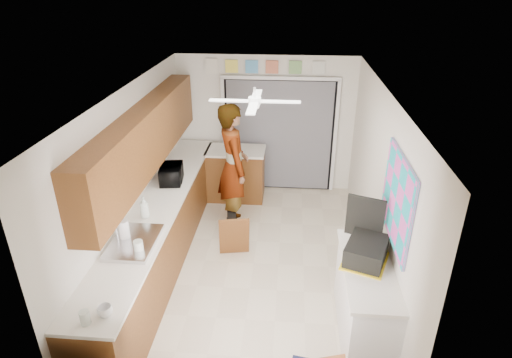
{
  "coord_description": "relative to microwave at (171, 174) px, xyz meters",
  "views": [
    {
      "loc": [
        0.46,
        -4.98,
        3.75
      ],
      "look_at": [
        0.0,
        0.4,
        1.15
      ],
      "focal_mm": 30.0,
      "sensor_mm": 36.0,
      "label": 1
    }
  ],
  "objects": [
    {
      "name": "floor",
      "position": [
        1.28,
        -0.63,
        -1.07
      ],
      "size": [
        5.0,
        5.0,
        0.0
      ],
      "primitive_type": "plane",
      "color": "beige",
      "rests_on": "ground"
    },
    {
      "name": "ceiling",
      "position": [
        1.28,
        -0.63,
        1.43
      ],
      "size": [
        5.0,
        5.0,
        0.0
      ],
      "primitive_type": "plane",
      "rotation": [
        3.14,
        0.0,
        0.0
      ],
      "color": "white",
      "rests_on": "ground"
    },
    {
      "name": "wall_back",
      "position": [
        1.28,
        1.87,
        0.18
      ],
      "size": [
        3.2,
        0.0,
        3.2
      ],
      "primitive_type": "plane",
      "rotation": [
        1.57,
        0.0,
        0.0
      ],
      "color": "silver",
      "rests_on": "ground"
    },
    {
      "name": "wall_front",
      "position": [
        1.28,
        -3.13,
        0.18
      ],
      "size": [
        3.2,
        0.0,
        3.2
      ],
      "primitive_type": "plane",
      "rotation": [
        -1.57,
        0.0,
        0.0
      ],
      "color": "silver",
      "rests_on": "ground"
    },
    {
      "name": "wall_left",
      "position": [
        -0.32,
        -0.63,
        0.18
      ],
      "size": [
        0.0,
        5.0,
        5.0
      ],
      "primitive_type": "plane",
      "rotation": [
        1.57,
        0.0,
        1.57
      ],
      "color": "silver",
      "rests_on": "ground"
    },
    {
      "name": "wall_right",
      "position": [
        2.88,
        -0.63,
        0.18
      ],
      "size": [
        0.0,
        5.0,
        5.0
      ],
      "primitive_type": "plane",
      "rotation": [
        1.57,
        0.0,
        -1.57
      ],
      "color": "silver",
      "rests_on": "ground"
    },
    {
      "name": "left_base_cabinets",
      "position": [
        -0.02,
        -0.63,
        -0.62
      ],
      "size": [
        0.6,
        4.8,
        0.9
      ],
      "primitive_type": "cube",
      "color": "brown",
      "rests_on": "floor"
    },
    {
      "name": "left_countertop",
      "position": [
        -0.01,
        -0.63,
        -0.15
      ],
      "size": [
        0.62,
        4.8,
        0.04
      ],
      "primitive_type": "cube",
      "color": "white",
      "rests_on": "left_base_cabinets"
    },
    {
      "name": "upper_cabinets",
      "position": [
        -0.16,
        -0.43,
        0.73
      ],
      "size": [
        0.32,
        4.0,
        0.8
      ],
      "primitive_type": "cube",
      "color": "brown",
      "rests_on": "wall_left"
    },
    {
      "name": "sink_basin",
      "position": [
        -0.01,
        -1.63,
        -0.11
      ],
      "size": [
        0.5,
        0.76,
        0.06
      ],
      "primitive_type": "cube",
      "color": "silver",
      "rests_on": "left_countertop"
    },
    {
      "name": "faucet",
      "position": [
        -0.2,
        -1.63,
        -0.02
      ],
      "size": [
        0.03,
        0.03,
        0.22
      ],
      "primitive_type": "cylinder",
      "color": "silver",
      "rests_on": "left_countertop"
    },
    {
      "name": "peninsula_base",
      "position": [
        0.78,
        1.37,
        -0.62
      ],
      "size": [
        1.0,
        0.6,
        0.9
      ],
      "primitive_type": "cube",
      "color": "brown",
      "rests_on": "floor"
    },
    {
      "name": "peninsula_top",
      "position": [
        0.78,
        1.37,
        -0.15
      ],
      "size": [
        1.04,
        0.64,
        0.04
      ],
      "primitive_type": "cube",
      "color": "white",
      "rests_on": "peninsula_base"
    },
    {
      "name": "back_opening_recess",
      "position": [
        1.53,
        1.84,
        -0.02
      ],
      "size": [
        2.0,
        0.06,
        2.1
      ],
      "primitive_type": "cube",
      "color": "black",
      "rests_on": "wall_back"
    },
    {
      "name": "curtain_panel",
      "position": [
        1.53,
        1.8,
        -0.02
      ],
      "size": [
        1.9,
        0.03,
        2.05
      ],
      "primitive_type": "cube",
      "color": "gray",
      "rests_on": "wall_back"
    },
    {
      "name": "door_trim_left",
      "position": [
        0.51,
        1.81,
        -0.02
      ],
      "size": [
        0.06,
        0.04,
        2.1
      ],
      "primitive_type": "cube",
      "color": "white",
      "rests_on": "wall_back"
    },
    {
      "name": "door_trim_right",
      "position": [
        2.55,
        1.81,
        -0.02
      ],
      "size": [
        0.06,
        0.04,
        2.1
      ],
      "primitive_type": "cube",
      "color": "white",
      "rests_on": "wall_back"
    },
    {
      "name": "door_trim_head",
      "position": [
        1.53,
        1.81,
        1.05
      ],
      "size": [
        2.1,
        0.04,
        0.06
      ],
      "primitive_type": "cube",
      "color": "white",
      "rests_on": "wall_back"
    },
    {
      "name": "header_frame_0",
      "position": [
        0.68,
        1.84,
        1.23
      ],
      "size": [
        0.22,
        0.02,
        0.22
      ],
      "primitive_type": "cube",
      "color": "#FAED53",
      "rests_on": "wall_back"
    },
    {
      "name": "header_frame_1",
      "position": [
        1.03,
        1.84,
        1.23
      ],
      "size": [
        0.22,
        0.02,
        0.22
      ],
      "primitive_type": "cube",
      "color": "#519EDA",
      "rests_on": "wall_back"
    },
    {
      "name": "header_frame_2",
      "position": [
        1.38,
        1.84,
        1.23
      ],
      "size": [
        0.22,
        0.02,
        0.22
      ],
      "primitive_type": "cube",
      "color": "#CD6C4C",
      "rests_on": "wall_back"
    },
    {
      "name": "header_frame_3",
      "position": [
        1.78,
        1.84,
        1.23
      ],
      "size": [
        0.22,
        0.02,
        0.22
      ],
      "primitive_type": "cube",
      "color": "#76AA61",
      "rests_on": "wall_back"
    },
    {
      "name": "header_frame_4",
      "position": [
        2.18,
        1.84,
        1.23
      ],
      "size": [
        0.22,
        0.02,
        0.22
      ],
      "primitive_type": "cube",
      "color": "silver",
      "rests_on": "wall_back"
    },
    {
      "name": "route66_sign",
      "position": [
        0.33,
        1.84,
        1.23
      ],
      "size": [
        0.22,
        0.02,
        0.26
      ],
      "primitive_type": "cube",
      "color": "silver",
      "rests_on": "wall_back"
    },
    {
      "name": "right_counter_base",
      "position": [
        2.63,
        -1.83,
        -0.62
      ],
      "size": [
        0.5,
        1.4,
        0.9
      ],
      "primitive_type": "cube",
      "color": "white",
      "rests_on": "floor"
    },
    {
      "name": "right_counter_top",
      "position": [
        2.62,
        -1.83,
        -0.15
      ],
      "size": [
        0.54,
        1.44,
        0.04
      ],
      "primitive_type": "cube",
      "color": "white",
      "rests_on": "right_counter_base"
    },
    {
      "name": "abstract_painting",
      "position": [
        2.86,
        -1.63,
        0.58
      ],
      "size": [
        0.03,
        1.15,
        0.95
      ],
      "primitive_type": "cube",
      "color": "#E052BA",
      "rests_on": "wall_right"
    },
    {
      "name": "ceiling_fan",
      "position": [
        1.28,
        -0.43,
        1.25
      ],
      "size": [
        1.14,
        1.14,
        0.24
      ],
      "primitive_type": "cube",
      "color": "white",
      "rests_on": "ceiling"
    },
    {
      "name": "microwave",
      "position": [
        0.0,
        0.0,
        0.0
      ],
      "size": [
        0.38,
        0.51,
        0.26
      ],
      "primitive_type": "imported",
      "rotation": [
        0.0,
        0.0,
        1.72
      ],
      "color": "black",
      "rests_on": "left_countertop"
    },
    {
      "name": "soap_bottle",
      "position": [
        -0.07,
        -1.04,
        0.02
      ],
      "size": [
        0.12,
        0.12,
        0.3
      ],
      "primitive_type": "imported",
      "rotation": [
        0.0,
        0.0,
        0.04
      ],
      "color": "silver",
      "rests_on": "left_countertop"
    },
    {
      "name": "cup",
      "position": [
        0.12,
        -2.78,
        -0.07
      ],
      "size": [
        0.18,
        0.18,
        0.11
      ],
      "primitive_type": "imported",
      "rotation": [
        0.0,
        0.0,
        0.42
      ],
      "color": "white",
      "rests_on": "left_countertop"
    },
    {
      "name": "jar_a",
      "position": [
        0.1,
        -1.8,
        -0.05
      ],
      "size": [
        0.14,
        0.14,
        0.15
      ],
      "primitive_type": "cylinder",
      "rotation": [
        0.0,
        0.0,
        0.4
      ],
      "color": "silver",
      "rests_on": "left_countertop"
    },
    {
      "name": "jar_b",
      "position": [
        -0.01,
        -2.88,
        -0.06
      ],
      "size": [
        0.11,
        0.11,
        0.14
      ],
      "primitive_type": "cylinder",
      "rotation": [
        0.0,
        0.0,
        -0.31
      ],
      "color": "silver",
      "rests_on": "left_countertop"
    },
    {
      "name": "paper_towel_roll",
      "position": [
        -0.14,
        -1.57,
        0.0
      ],
      "size": [
        0.14,
        0.14,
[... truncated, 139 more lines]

